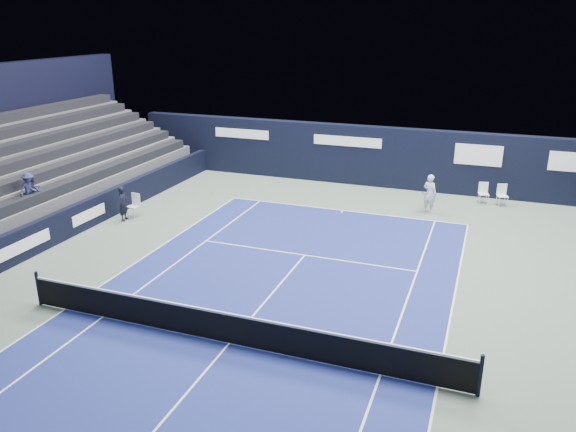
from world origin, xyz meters
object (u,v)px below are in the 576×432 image
tennis_player (430,194)px  tennis_net (229,327)px  folding_chair_back_a (483,191)px  line_judge_chair (134,204)px  folding_chair_back_b (502,193)px

tennis_player → tennis_net: bearing=-105.9°
folding_chair_back_a → line_judge_chair: line_judge_chair is taller
line_judge_chair → tennis_net: bearing=-36.0°
folding_chair_back_b → tennis_net: 16.66m
folding_chair_back_b → tennis_player: size_ratio=0.57×
folding_chair_back_a → folding_chair_back_b: 0.83m
tennis_net → tennis_player: bearing=74.1°
folding_chair_back_b → tennis_player: tennis_player is taller
line_judge_chair → tennis_net: tennis_net is taller
line_judge_chair → tennis_player: 13.14m
folding_chair_back_b → line_judge_chair: size_ratio=0.98×
tennis_net → tennis_player: (3.69, 12.97, 0.38)m
line_judge_chair → folding_chair_back_a: bearing=34.2°
folding_chair_back_a → tennis_net: size_ratio=0.08×
folding_chair_back_a → line_judge_chair: size_ratio=0.96×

